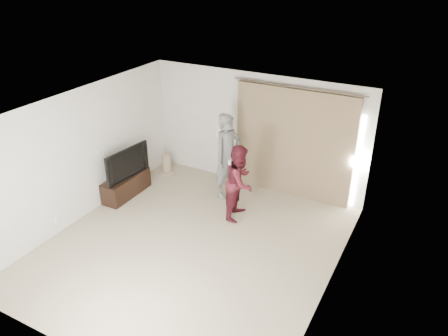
{
  "coord_description": "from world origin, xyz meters",
  "views": [
    {
      "loc": [
        3.6,
        -5.5,
        4.9
      ],
      "look_at": [
        0.03,
        1.2,
        1.08
      ],
      "focal_mm": 35.0,
      "sensor_mm": 36.0,
      "label": 1
    }
  ],
  "objects_px": {
    "tv_console": "(126,185)",
    "person_man": "(228,156)",
    "person_woman": "(240,182)",
    "tv": "(124,162)"
  },
  "relations": [
    {
      "from": "tv_console",
      "to": "person_man",
      "type": "distance_m",
      "value": 2.35
    },
    {
      "from": "person_man",
      "to": "person_woman",
      "type": "relative_size",
      "value": 1.22
    },
    {
      "from": "tv_console",
      "to": "person_woman",
      "type": "distance_m",
      "value": 2.67
    },
    {
      "from": "person_man",
      "to": "tv_console",
      "type": "bearing_deg",
      "value": -152.21
    },
    {
      "from": "tv_console",
      "to": "person_woman",
      "type": "relative_size",
      "value": 0.78
    },
    {
      "from": "tv_console",
      "to": "person_man",
      "type": "xyz_separation_m",
      "value": [
        1.98,
        1.04,
        0.71
      ]
    },
    {
      "from": "tv_console",
      "to": "tv",
      "type": "distance_m",
      "value": 0.57
    },
    {
      "from": "tv",
      "to": "person_man",
      "type": "bearing_deg",
      "value": -55.66
    },
    {
      "from": "person_man",
      "to": "person_woman",
      "type": "bearing_deg",
      "value": -45.81
    },
    {
      "from": "tv_console",
      "to": "tv",
      "type": "relative_size",
      "value": 1.04
    }
  ]
}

